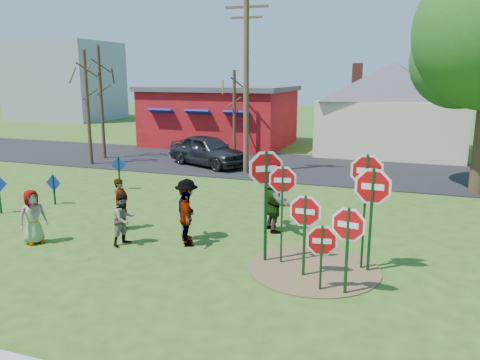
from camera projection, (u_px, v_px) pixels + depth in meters
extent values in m
plane|color=#324E16|center=(168.00, 235.00, 13.75)|extent=(120.00, 120.00, 0.00)
cube|color=black|center=(273.00, 165.00, 24.33)|extent=(120.00, 7.50, 0.04)
cylinder|color=brown|center=(314.00, 268.00, 11.37)|extent=(3.20, 3.20, 0.03)
cube|color=maroon|center=(221.00, 118.00, 31.71)|extent=(9.00, 7.00, 3.60)
cube|color=#4C4C51|center=(220.00, 88.00, 31.28)|extent=(9.40, 7.40, 0.30)
cube|color=navy|center=(162.00, 112.00, 29.08)|extent=(1.60, 0.78, 0.45)
cube|color=navy|center=(199.00, 113.00, 28.27)|extent=(1.60, 0.78, 0.45)
cube|color=navy|center=(237.00, 114.00, 27.45)|extent=(1.60, 0.78, 0.45)
cube|color=beige|center=(390.00, 126.00, 28.18)|extent=(8.00, 7.00, 3.20)
pyramid|color=#4C4C51|center=(395.00, 61.00, 27.35)|extent=(9.40, 9.40, 2.20)
cube|color=brown|center=(357.00, 75.00, 27.26)|extent=(0.55, 0.55, 1.40)
cube|color=brown|center=(429.00, 75.00, 27.80)|extent=(0.55, 0.55, 1.40)
cube|color=#8C939E|center=(66.00, 81.00, 49.58)|extent=(10.00, 8.00, 8.00)
cube|color=#103B19|center=(304.00, 237.00, 10.76)|extent=(0.05, 0.07, 1.95)
cylinder|color=white|center=(305.00, 211.00, 10.63)|extent=(1.01, 0.04, 1.01)
cylinder|color=#BC080B|center=(305.00, 211.00, 10.63)|extent=(0.87, 0.04, 0.87)
cube|color=white|center=(305.00, 211.00, 10.63)|extent=(0.44, 0.02, 0.13)
cube|color=#103B19|center=(282.00, 216.00, 11.46)|extent=(0.06, 0.07, 2.47)
cylinder|color=white|center=(283.00, 180.00, 11.26)|extent=(0.90, 0.24, 0.92)
cylinder|color=#BC080B|center=(283.00, 180.00, 11.26)|extent=(0.78, 0.21, 0.79)
cube|color=white|center=(283.00, 180.00, 11.26)|extent=(0.39, 0.10, 0.11)
cylinder|color=gold|center=(283.00, 180.00, 11.26)|extent=(0.90, 0.23, 0.92)
cube|color=#103B19|center=(364.00, 213.00, 11.08)|extent=(0.06, 0.08, 2.82)
cylinder|color=white|center=(367.00, 171.00, 10.86)|extent=(1.04, 0.13, 1.04)
cylinder|color=#BC080B|center=(367.00, 171.00, 10.86)|extent=(0.89, 0.12, 0.90)
cube|color=white|center=(367.00, 171.00, 10.86)|extent=(0.46, 0.06, 0.13)
cube|color=#103B19|center=(371.00, 221.00, 10.96)|extent=(0.07, 0.08, 2.51)
cylinder|color=white|center=(373.00, 187.00, 10.78)|extent=(1.16, 0.11, 1.16)
cylinder|color=#BC080B|center=(373.00, 187.00, 10.78)|extent=(1.00, 0.10, 1.00)
cube|color=white|center=(373.00, 187.00, 10.78)|extent=(0.51, 0.05, 0.14)
cylinder|color=gold|center=(373.00, 187.00, 10.78)|extent=(1.16, 0.10, 1.16)
cube|color=#103B19|center=(321.00, 258.00, 10.08)|extent=(0.06, 0.07, 1.48)
cylinder|color=white|center=(322.00, 241.00, 9.99)|extent=(0.91, 0.19, 0.93)
cylinder|color=#BC080B|center=(322.00, 241.00, 9.99)|extent=(0.79, 0.17, 0.80)
cube|color=white|center=(322.00, 241.00, 9.99)|extent=(0.40, 0.08, 0.12)
cube|color=#103B19|center=(347.00, 252.00, 9.85)|extent=(0.06, 0.07, 1.93)
cylinder|color=white|center=(348.00, 225.00, 9.72)|extent=(0.99, 0.19, 1.00)
cylinder|color=#BC080B|center=(348.00, 225.00, 9.72)|extent=(0.85, 0.17, 0.86)
cube|color=white|center=(348.00, 225.00, 9.72)|extent=(0.43, 0.08, 0.12)
cylinder|color=gold|center=(348.00, 225.00, 9.72)|extent=(0.98, 0.18, 1.00)
cube|color=#103B19|center=(266.00, 208.00, 11.54)|extent=(0.09, 0.10, 2.82)
cylinder|color=white|center=(266.00, 169.00, 11.33)|extent=(1.02, 0.62, 1.18)
cylinder|color=#BC080B|center=(266.00, 169.00, 11.33)|extent=(0.88, 0.54, 1.01)
cube|color=white|center=(266.00, 169.00, 11.33)|extent=(0.45, 0.27, 0.15)
cube|color=#103B19|center=(54.00, 190.00, 16.94)|extent=(0.05, 0.06, 1.11)
cube|color=navy|center=(53.00, 183.00, 16.88)|extent=(0.63, 0.03, 0.63)
cube|color=#103B19|center=(119.00, 174.00, 19.12)|extent=(0.05, 0.06, 1.35)
cube|color=navy|center=(119.00, 165.00, 19.04)|extent=(0.67, 0.04, 0.67)
imported|color=#3B4088|center=(33.00, 217.00, 12.95)|extent=(0.77, 0.89, 1.54)
imported|color=#1F6757|center=(121.00, 204.00, 14.14)|extent=(0.42, 0.60, 1.58)
imported|color=brown|center=(124.00, 219.00, 12.87)|extent=(0.72, 0.83, 1.46)
imported|color=#313136|center=(187.00, 210.00, 13.22)|extent=(0.91, 1.27, 1.77)
imported|color=#55305C|center=(186.00, 219.00, 12.78)|extent=(0.80, 0.96, 1.54)
imported|color=#1A4930|center=(274.00, 201.00, 13.97)|extent=(1.43, 1.72, 1.86)
imported|color=#29282D|center=(208.00, 150.00, 24.09)|extent=(4.96, 3.59, 1.57)
cylinder|color=#4C3823|center=(246.00, 87.00, 21.58)|extent=(0.25, 0.25, 8.13)
cube|color=#4C3823|center=(246.00, 7.00, 20.81)|extent=(1.99, 0.22, 0.11)
cube|color=#4C3823|center=(246.00, 17.00, 20.91)|extent=(1.45, 0.17, 0.09)
sphere|color=#164713|center=(459.00, 61.00, 18.58)|extent=(3.82, 3.82, 3.82)
cylinder|color=#382819|center=(101.00, 103.00, 25.77)|extent=(0.18, 0.18, 6.18)
cylinder|color=#382819|center=(234.00, 114.00, 26.57)|extent=(0.18, 0.18, 4.90)
cylinder|color=#382819|center=(88.00, 109.00, 24.03)|extent=(0.18, 0.18, 5.86)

